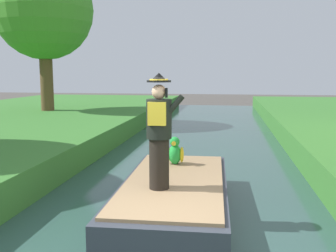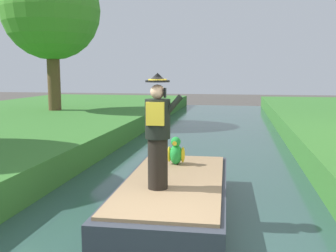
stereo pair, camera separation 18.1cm
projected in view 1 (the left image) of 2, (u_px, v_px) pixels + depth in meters
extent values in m
cube|color=#333842|center=(175.00, 197.00, 6.82)|extent=(1.92, 4.25, 0.56)
cube|color=#997A56|center=(175.00, 181.00, 6.78)|extent=(1.77, 3.91, 0.05)
cylinder|color=black|center=(159.00, 163.00, 6.20)|extent=(0.32, 0.32, 0.82)
cylinder|color=black|center=(159.00, 119.00, 6.10)|extent=(0.40, 0.40, 0.62)
cube|color=gold|center=(157.00, 114.00, 5.90)|extent=(0.28, 0.06, 0.36)
sphere|color=#DBA884|center=(159.00, 92.00, 6.04)|extent=(0.23, 0.23, 0.23)
cylinder|color=black|center=(159.00, 81.00, 6.01)|extent=(0.38, 0.38, 0.03)
cone|color=black|center=(159.00, 77.00, 6.00)|extent=(0.26, 0.26, 0.12)
cylinder|color=gold|center=(159.00, 80.00, 6.01)|extent=(0.29, 0.29, 0.02)
cylinder|color=black|center=(172.00, 108.00, 6.00)|extent=(0.38, 0.09, 0.43)
cube|color=black|center=(167.00, 93.00, 5.96)|extent=(0.03, 0.08, 0.15)
ellipsoid|color=green|center=(175.00, 154.00, 7.86)|extent=(0.26, 0.32, 0.40)
sphere|color=green|center=(175.00, 142.00, 7.79)|extent=(0.20, 0.20, 0.20)
cone|color=yellow|center=(174.00, 143.00, 7.69)|extent=(0.09, 0.09, 0.09)
ellipsoid|color=yellow|center=(168.00, 154.00, 7.89)|extent=(0.08, 0.20, 0.32)
ellipsoid|color=yellow|center=(182.00, 155.00, 7.84)|extent=(0.08, 0.20, 0.32)
cylinder|color=brown|center=(47.00, 78.00, 17.78)|extent=(0.58, 0.58, 2.98)
sphere|color=#418B2B|center=(44.00, 10.00, 17.35)|extent=(4.43, 4.43, 4.43)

